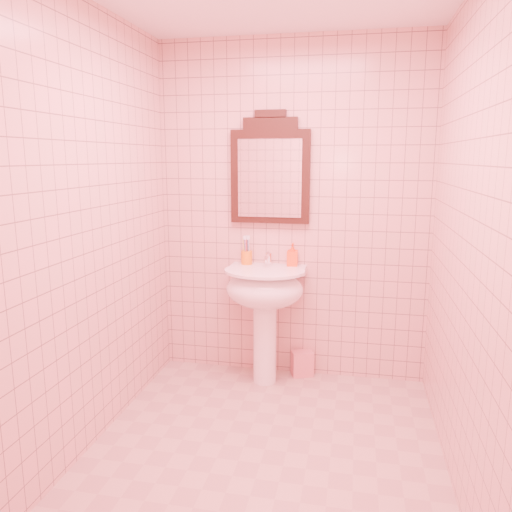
% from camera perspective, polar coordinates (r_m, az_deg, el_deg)
% --- Properties ---
extents(floor, '(2.20, 2.20, 0.00)m').
position_cam_1_polar(floor, '(3.08, 1.02, -21.23)').
color(floor, tan).
rests_on(floor, ground).
extents(back_wall, '(2.00, 0.02, 2.50)m').
position_cam_1_polar(back_wall, '(3.71, 4.17, 4.93)').
color(back_wall, '#D29F93').
rests_on(back_wall, floor).
extents(pedestal_sink, '(0.58, 0.58, 0.86)m').
position_cam_1_polar(pedestal_sink, '(3.63, 1.01, -4.67)').
color(pedestal_sink, white).
rests_on(pedestal_sink, floor).
extents(faucet, '(0.04, 0.16, 0.11)m').
position_cam_1_polar(faucet, '(3.70, 1.40, -0.24)').
color(faucet, white).
rests_on(faucet, pedestal_sink).
extents(mirror, '(0.58, 0.06, 0.81)m').
position_cam_1_polar(mirror, '(3.69, 1.63, 9.60)').
color(mirror, black).
rests_on(mirror, back_wall).
extents(toothbrush_cup, '(0.08, 0.08, 0.19)m').
position_cam_1_polar(toothbrush_cup, '(3.74, -1.07, -0.14)').
color(toothbrush_cup, orange).
rests_on(toothbrush_cup, pedestal_sink).
extents(soap_dispenser, '(0.08, 0.08, 0.17)m').
position_cam_1_polar(soap_dispenser, '(3.69, 4.19, 0.16)').
color(soap_dispenser, '#ED4514').
rests_on(soap_dispenser, pedestal_sink).
extents(towel, '(0.18, 0.15, 0.19)m').
position_cam_1_polar(towel, '(3.94, 5.30, -12.14)').
color(towel, pink).
rests_on(towel, floor).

